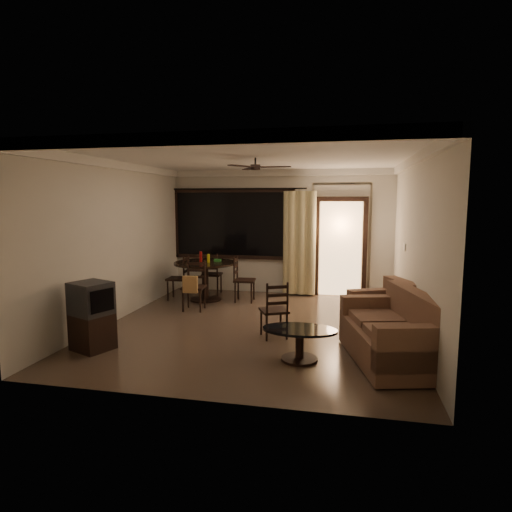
% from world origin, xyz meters
% --- Properties ---
extents(ground, '(5.50, 5.50, 0.00)m').
position_xyz_m(ground, '(0.00, 0.00, 0.00)').
color(ground, '#7F6651').
rests_on(ground, ground).
extents(room_shell, '(5.50, 6.70, 5.50)m').
position_xyz_m(room_shell, '(0.59, 1.77, 1.83)').
color(room_shell, beige).
rests_on(room_shell, ground).
extents(dining_table, '(1.31, 1.31, 1.04)m').
position_xyz_m(dining_table, '(-1.45, 1.69, 0.65)').
color(dining_table, black).
rests_on(dining_table, ground).
extents(dining_chair_west, '(0.44, 0.44, 0.95)m').
position_xyz_m(dining_chair_west, '(-2.04, 1.64, 0.28)').
color(dining_chair_west, black).
rests_on(dining_chair_west, ground).
extents(dining_chair_east, '(0.44, 0.44, 0.95)m').
position_xyz_m(dining_chair_east, '(-0.61, 1.74, 0.28)').
color(dining_chair_east, black).
rests_on(dining_chair_east, ground).
extents(dining_chair_south, '(0.44, 0.50, 0.95)m').
position_xyz_m(dining_chair_south, '(-1.40, 0.84, 0.31)').
color(dining_chair_south, black).
rests_on(dining_chair_south, ground).
extents(dining_chair_north, '(0.44, 0.44, 0.95)m').
position_xyz_m(dining_chair_north, '(-1.49, 2.29, 0.28)').
color(dining_chair_north, black).
rests_on(dining_chair_north, ground).
extents(tv_cabinet, '(0.64, 0.62, 0.98)m').
position_xyz_m(tv_cabinet, '(-2.05, -1.55, 0.49)').
color(tv_cabinet, black).
rests_on(tv_cabinet, ground).
extents(sofa, '(1.31, 1.89, 0.92)m').
position_xyz_m(sofa, '(2.11, -1.17, 0.37)').
color(sofa, '#4A2D22').
rests_on(sofa, ground).
extents(armchair, '(1.11, 1.11, 0.85)m').
position_xyz_m(armchair, '(2.10, 0.00, 0.35)').
color(armchair, '#4A2D22').
rests_on(armchair, ground).
extents(coffee_table, '(0.99, 0.60, 0.44)m').
position_xyz_m(coffee_table, '(0.89, -1.37, 0.29)').
color(coffee_table, black).
rests_on(coffee_table, ground).
extents(side_chair, '(0.53, 0.53, 0.89)m').
position_xyz_m(side_chair, '(0.40, -0.49, 0.27)').
color(side_chair, black).
rests_on(side_chair, ground).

